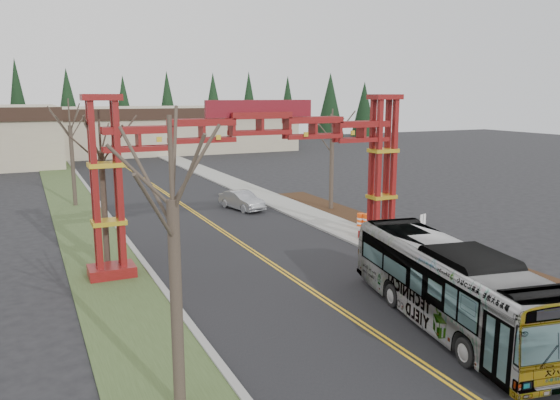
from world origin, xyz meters
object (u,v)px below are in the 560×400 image
street_sign (423,225)px  barrel_north (361,221)px  retail_building_east (167,129)px  transit_bus (450,286)px  barrel_mid (367,222)px  silver_sedan (242,200)px  gateway_arch (260,150)px  bare_tree_median_far (70,126)px  bare_tree_median_near (172,201)px  barrel_south (428,241)px  bare_tree_right_far (332,138)px  bare_tree_median_mid (101,152)px

street_sign → barrel_north: size_ratio=2.22×
retail_building_east → transit_bus: bearing=-95.4°
retail_building_east → barrel_mid: (-0.98, -59.03, -3.00)m
silver_sedan → street_sign: street_sign is taller
retail_building_east → gateway_arch: bearing=-99.2°
street_sign → gateway_arch: bearing=161.3°
bare_tree_median_far → barrel_north: (16.83, -16.11, -5.95)m
barrel_north → bare_tree_median_near: bearing=-136.1°
barrel_south → gateway_arch: bearing=164.1°
bare_tree_right_far → barrel_north: bare_tree_right_far is taller
gateway_arch → barrel_mid: 10.95m
street_sign → bare_tree_right_far: bearing=84.3°
barrel_south → silver_sedan: bearing=110.8°
bare_tree_median_far → street_sign: bearing=-53.3°
transit_bus → barrel_south: bearing=64.1°
street_sign → barrel_mid: street_sign is taller
transit_bus → bare_tree_median_near: size_ratio=1.40×
retail_building_east → bare_tree_right_far: bearing=-90.0°
street_sign → barrel_north: bearing=89.4°
street_sign → barrel_north: 6.44m
barrel_south → street_sign: bearing=-159.0°
silver_sedan → barrel_north: silver_sedan is taller
bare_tree_median_mid → barrel_mid: bearing=5.1°
street_sign → transit_bus: bearing=-124.0°
bare_tree_median_far → barrel_mid: size_ratio=8.35×
bare_tree_median_mid → barrel_north: 17.84m
bare_tree_right_far → barrel_south: size_ratio=8.38×
bare_tree_median_far → street_sign: bare_tree_median_far is taller
retail_building_east → street_sign: retail_building_east is taller
street_sign → bare_tree_median_near: bearing=-149.6°
transit_bus → bare_tree_median_far: bare_tree_median_far is taller
barrel_mid → barrel_south: bearing=-85.4°
gateway_arch → barrel_south: (9.48, -2.69, -5.51)m
silver_sedan → bare_tree_median_mid: (-11.72, -11.05, 5.33)m
bare_tree_median_mid → retail_building_east: bearing=73.4°
retail_building_east → barrel_mid: 59.11m
transit_bus → bare_tree_median_mid: (-11.00, 12.90, 4.44)m
retail_building_east → bare_tree_median_mid: bearing=-106.6°
gateway_arch → bare_tree_median_mid: (-8.00, 1.39, 0.09)m
bare_tree_median_mid → barrel_north: bearing=6.7°
transit_bus → bare_tree_median_mid: bearing=140.9°
bare_tree_median_near → street_sign: bearing=30.4°
retail_building_east → transit_bus: 73.81m
barrel_south → barrel_mid: bearing=94.6°
silver_sedan → barrel_south: 16.20m
street_sign → barrel_mid: 5.99m
bare_tree_median_far → bare_tree_right_far: 20.67m
gateway_arch → bare_tree_median_near: bearing=-122.0°
barrel_north → street_sign: bearing=-90.6°
gateway_arch → barrel_mid: gateway_arch is taller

